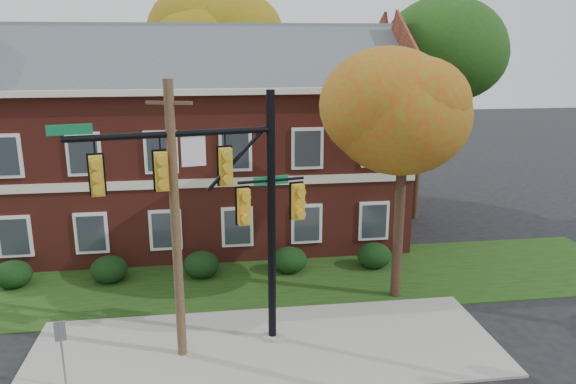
{
  "coord_description": "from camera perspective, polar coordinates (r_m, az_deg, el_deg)",
  "views": [
    {
      "loc": [
        -1.45,
        -14.07,
        8.93
      ],
      "look_at": [
        0.92,
        3.0,
        4.34
      ],
      "focal_mm": 35.0,
      "sensor_mm": 36.0,
      "label": 1
    }
  ],
  "objects": [
    {
      "name": "tree_far_rear",
      "position": [
        33.87,
        -6.79,
        14.67
      ],
      "size": [
        6.84,
        6.46,
        11.52
      ],
      "color": "black",
      "rests_on": "ground"
    },
    {
      "name": "hedge_right",
      "position": [
        22.59,
        0.16,
        -6.92
      ],
      "size": [
        1.4,
        1.26,
        1.05
      ],
      "primitive_type": "ellipsoid",
      "color": "black",
      "rests_on": "ground"
    },
    {
      "name": "tree_near_right",
      "position": [
        19.26,
        12.54,
        7.83
      ],
      "size": [
        4.5,
        4.25,
        8.58
      ],
      "color": "black",
      "rests_on": "ground"
    },
    {
      "name": "traffic_signal",
      "position": [
        15.86,
        -6.48,
        -0.39
      ],
      "size": [
        6.79,
        1.5,
        7.68
      ],
      "rotation": [
        0.0,
        0.0,
        0.19
      ],
      "color": "gray",
      "rests_on": "ground"
    },
    {
      "name": "tree_right_rear",
      "position": [
        28.96,
        14.28,
        12.88
      ],
      "size": [
        6.3,
        5.95,
        10.62
      ],
      "color": "black",
      "rests_on": "ground"
    },
    {
      "name": "grass_strip",
      "position": [
        22.0,
        -3.5,
        -9.0
      ],
      "size": [
        30.0,
        6.0,
        0.04
      ],
      "primitive_type": "cube",
      "color": "#193811",
      "rests_on": "ground"
    },
    {
      "name": "utility_pole",
      "position": [
        15.83,
        -11.35,
        -3.24
      ],
      "size": [
        1.23,
        0.42,
        8.04
      ],
      "rotation": [
        0.0,
        0.0,
        -0.27
      ],
      "color": "#463720",
      "rests_on": "ground"
    },
    {
      "name": "hedge_left",
      "position": [
        22.76,
        -17.72,
        -7.49
      ],
      "size": [
        1.4,
        1.26,
        1.05
      ],
      "primitive_type": "ellipsoid",
      "color": "black",
      "rests_on": "ground"
    },
    {
      "name": "sidewalk",
      "position": [
        17.55,
        -2.16,
        -15.52
      ],
      "size": [
        14.0,
        5.0,
        0.08
      ],
      "primitive_type": "cube",
      "color": "gray",
      "rests_on": "ground"
    },
    {
      "name": "ground",
      "position": [
        16.72,
        -1.8,
        -17.36
      ],
      "size": [
        120.0,
        120.0,
        0.0
      ],
      "primitive_type": "plane",
      "color": "black",
      "rests_on": "ground"
    },
    {
      "name": "sign_post",
      "position": [
        16.24,
        -22.03,
        -14.09
      ],
      "size": [
        0.29,
        0.1,
        1.98
      ],
      "rotation": [
        0.0,
        0.0,
        0.24
      ],
      "color": "slate",
      "rests_on": "ground"
    },
    {
      "name": "hedge_far_right",
      "position": [
        23.31,
        8.77,
        -6.4
      ],
      "size": [
        1.4,
        1.26,
        1.05
      ],
      "primitive_type": "ellipsoid",
      "color": "black",
      "rests_on": "ground"
    },
    {
      "name": "apartment_building",
      "position": [
        26.32,
        -9.07,
        6.12
      ],
      "size": [
        18.8,
        8.8,
        9.74
      ],
      "color": "maroon",
      "rests_on": "ground"
    },
    {
      "name": "hedge_far_left",
      "position": [
        23.64,
        -26.17,
        -7.52
      ],
      "size": [
        1.4,
        1.26,
        1.05
      ],
      "primitive_type": "ellipsoid",
      "color": "black",
      "rests_on": "ground"
    },
    {
      "name": "hedge_center",
      "position": [
        22.41,
        -8.81,
        -7.29
      ],
      "size": [
        1.4,
        1.26,
        1.05
      ],
      "primitive_type": "ellipsoid",
      "color": "black",
      "rests_on": "ground"
    }
  ]
}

